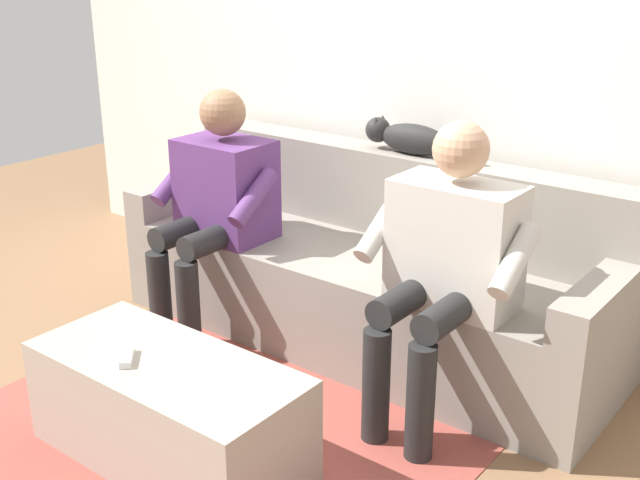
# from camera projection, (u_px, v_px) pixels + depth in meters

# --- Properties ---
(ground_plane) EXTENTS (8.00, 8.00, 0.00)m
(ground_plane) POSITION_uv_depth(u_px,v_px,m) (256.00, 404.00, 3.06)
(ground_plane) COLOR #846042
(back_wall) EXTENTS (4.70, 0.06, 2.72)m
(back_wall) POSITION_uv_depth(u_px,v_px,m) (430.00, 20.00, 3.47)
(back_wall) COLOR silver
(back_wall) RESTS_ON ground
(couch) EXTENTS (2.24, 0.75, 0.81)m
(couch) POSITION_uv_depth(u_px,v_px,m) (367.00, 275.00, 3.51)
(couch) COLOR gray
(couch) RESTS_ON ground
(coffee_table) EXTENTS (0.98, 0.44, 0.38)m
(coffee_table) POSITION_uv_depth(u_px,v_px,m) (169.00, 410.00, 2.67)
(coffee_table) COLOR #A89E8E
(coffee_table) RESTS_ON ground
(person_left_seated) EXTENTS (0.61, 0.52, 1.11)m
(person_left_seated) POSITION_uv_depth(u_px,v_px,m) (446.00, 258.00, 2.79)
(person_left_seated) COLOR beige
(person_left_seated) RESTS_ON ground
(person_right_seated) EXTENTS (0.55, 0.54, 1.09)m
(person_right_seated) POSITION_uv_depth(u_px,v_px,m) (217.00, 198.00, 3.48)
(person_right_seated) COLOR #5B3370
(person_right_seated) RESTS_ON ground
(cat_on_backrest) EXTENTS (0.56, 0.12, 0.15)m
(cat_on_backrest) POSITION_uv_depth(u_px,v_px,m) (407.00, 137.00, 3.45)
(cat_on_backrest) COLOR black
(cat_on_backrest) RESTS_ON couch
(remote_white) EXTENTS (0.12, 0.12, 0.02)m
(remote_white) POSITION_uv_depth(u_px,v_px,m) (127.00, 357.00, 2.61)
(remote_white) COLOR white
(remote_white) RESTS_ON coffee_table
(floor_rug) EXTENTS (1.77, 1.62, 0.01)m
(floor_rug) POSITION_uv_depth(u_px,v_px,m) (206.00, 435.00, 2.86)
(floor_rug) COLOR #9E473D
(floor_rug) RESTS_ON ground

